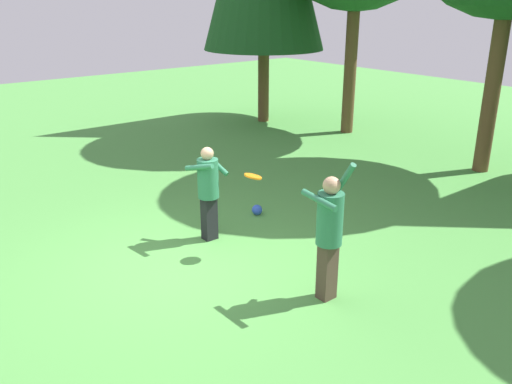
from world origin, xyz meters
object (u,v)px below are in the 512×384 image
Objects in this scene: person_thrower at (329,228)px; person_catcher at (208,186)px; frisbee at (253,176)px; ball_blue at (257,210)px.

person_catcher is at bearing 6.59° from person_thrower.
person_thrower is 5.68× the size of frisbee.
person_thrower reaches higher than person_catcher.
person_thrower is at bearing -12.49° from person_catcher.
person_thrower is 2.50m from person_catcher.
frisbee is at bearing -0.00° from person_thrower.
ball_blue is (-1.14, 1.00, -1.16)m from frisbee.
ball_blue is (-0.30, 1.25, -0.83)m from person_catcher.
frisbee is (-1.65, 0.07, 0.24)m from person_thrower.
person_thrower is 1.20× the size of person_catcher.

